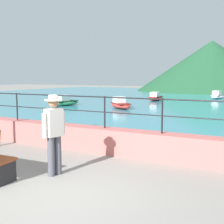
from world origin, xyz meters
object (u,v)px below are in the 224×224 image
person_walking (54,131)px  boat_1 (120,104)px  boat_2 (65,102)px  boat_0 (218,96)px  boat_3 (156,98)px

person_walking → boat_1: size_ratio=0.75×
person_walking → boat_2: bearing=126.2°
boat_1 → person_walking: bearing=-69.5°
person_walking → boat_0: 24.93m
boat_0 → boat_1: size_ratio=1.04×
boat_0 → boat_1: 13.01m
boat_0 → boat_2: size_ratio=1.00×
boat_1 → boat_2: (-4.38, -0.17, 0.00)m
boat_0 → boat_1: same height
boat_2 → boat_3: size_ratio=1.06×
boat_1 → boat_3: bearing=91.3°
boat_2 → person_walking: bearing=-53.8°
boat_0 → boat_3: same height
boat_1 → boat_0: bearing=71.1°
person_walking → boat_0: size_ratio=0.72×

